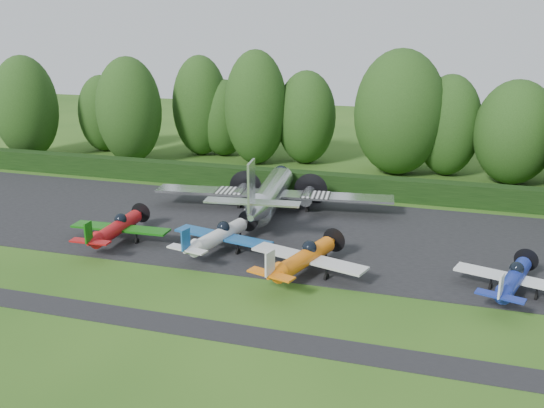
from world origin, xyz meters
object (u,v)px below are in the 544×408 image
(transport_plane, at_px, (270,194))
(light_plane_white, at_px, (219,236))
(light_plane_blue, at_px, (513,279))
(light_plane_orange, at_px, (304,258))
(light_plane_red, at_px, (117,228))

(transport_plane, distance_m, light_plane_white, 9.20)
(transport_plane, relative_size, light_plane_white, 2.56)
(light_plane_white, relative_size, light_plane_blue, 1.07)
(light_plane_orange, bearing_deg, transport_plane, 100.29)
(transport_plane, bearing_deg, light_plane_red, -124.81)
(light_plane_white, bearing_deg, light_plane_orange, -31.63)
(transport_plane, bearing_deg, light_plane_white, -88.74)
(transport_plane, height_order, light_plane_red, transport_plane)
(light_plane_red, bearing_deg, transport_plane, 50.16)
(light_plane_white, xyz_separation_m, light_plane_blue, (19.20, -1.48, -0.08))
(transport_plane, xyz_separation_m, light_plane_orange, (5.83, -11.44, -0.55))
(transport_plane, xyz_separation_m, light_plane_white, (-0.90, -9.14, -0.61))
(transport_plane, relative_size, light_plane_blue, 2.75)
(light_plane_blue, bearing_deg, light_plane_white, 159.55)
(light_plane_orange, bearing_deg, light_plane_white, 144.37)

